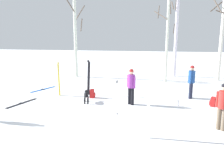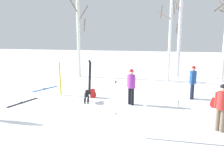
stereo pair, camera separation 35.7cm
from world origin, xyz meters
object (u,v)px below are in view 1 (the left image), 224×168
at_px(ski_poles_0, 117,97).
at_px(birch_tree_2, 177,20).
at_px(person_3, 223,104).
at_px(person_0, 131,84).
at_px(ski_pair_planted_2, 59,79).
at_px(water_bottle_0, 178,103).
at_px(ski_pair_planted_0, 149,112).
at_px(backpack_1, 213,102).
at_px(dog, 86,95).
at_px(birch_tree_1, 167,39).
at_px(birch_tree_3, 222,26).
at_px(birch_tree_0, 75,36).
at_px(backpack_0, 92,94).
at_px(ski_pair_planted_1, 89,78).
at_px(ski_pair_lying_0, 22,103).
at_px(person_2, 191,80).
at_px(ski_pair_lying_1, 43,89).

xyz_separation_m(ski_poles_0, birch_tree_2, (3.17, 9.23, 3.26)).
bearing_deg(person_3, person_0, 141.97).
height_order(ski_pair_planted_2, water_bottle_0, ski_pair_planted_2).
height_order(ski_pair_planted_0, water_bottle_0, ski_pair_planted_0).
relative_size(ski_pair_planted_0, water_bottle_0, 7.08).
distance_m(backpack_1, birch_tree_2, 8.38).
bearing_deg(ski_pair_planted_0, backpack_1, 52.75).
relative_size(ski_poles_0, birch_tree_2, 0.19).
bearing_deg(backpack_1, dog, -177.94).
bearing_deg(person_3, ski_pair_planted_0, -158.45).
height_order(dog, birch_tree_1, birch_tree_1).
bearing_deg(birch_tree_3, birch_tree_0, 179.71).
height_order(backpack_0, birch_tree_2, birch_tree_2).
bearing_deg(ski_pair_planted_1, backpack_0, -62.24).
distance_m(ski_pair_lying_0, birch_tree_0, 7.64).
height_order(ski_pair_planted_1, ski_poles_0, ski_pair_planted_1).
relative_size(dog, birch_tree_3, 0.13).
bearing_deg(birch_tree_2, backpack_0, -125.61).
bearing_deg(ski_poles_0, ski_pair_lying_0, 167.41).
distance_m(person_2, birch_tree_1, 4.51).
distance_m(ski_pair_planted_1, birch_tree_3, 9.67).
distance_m(ski_pair_lying_0, birch_tree_2, 12.08).
distance_m(ski_pair_planted_1, birch_tree_0, 5.68).
bearing_deg(water_bottle_0, backpack_1, 5.23).
bearing_deg(person_3, backpack_0, 146.78).
xyz_separation_m(backpack_1, birch_tree_3, (1.71, 6.14, 3.44)).
bearing_deg(dog, person_3, -25.65).
distance_m(person_2, person_3, 4.21).
bearing_deg(dog, birch_tree_0, 109.53).
distance_m(ski_pair_lying_1, backpack_0, 3.52).
bearing_deg(backpack_0, ski_pair_planted_2, 174.35).
bearing_deg(ski_poles_0, person_3, -14.88).
relative_size(dog, ski_pair_planted_0, 0.48).
relative_size(person_2, ski_pair_planted_2, 0.95).
distance_m(backpack_1, birch_tree_1, 6.17).
distance_m(dog, ski_pair_lying_0, 3.14).
bearing_deg(backpack_1, backpack_0, 173.25).
relative_size(ski_pair_planted_1, backpack_1, 4.28).
height_order(person_2, birch_tree_3, birch_tree_3).
bearing_deg(birch_tree_2, ski_pair_lying_1, -146.37).
bearing_deg(person_3, birch_tree_2, 93.98).
xyz_separation_m(ski_pair_planted_1, birch_tree_1, (4.32, 3.95, 1.92)).
relative_size(person_2, ski_pair_lying_0, 0.94).
xyz_separation_m(person_2, person_3, (0.43, -4.19, 0.00)).
bearing_deg(birch_tree_1, ski_pair_planted_2, -143.20).
height_order(ski_pair_planted_0, backpack_1, ski_pair_planted_0).
height_order(dog, backpack_1, dog).
distance_m(backpack_1, birch_tree_0, 10.68).
relative_size(ski_pair_lying_1, birch_tree_3, 0.24).
height_order(ski_poles_0, backpack_1, ski_poles_0).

